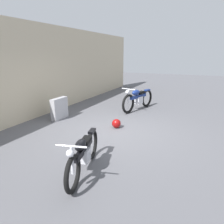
% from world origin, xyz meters
% --- Properties ---
extents(ground_plane, '(40.00, 40.00, 0.00)m').
position_xyz_m(ground_plane, '(0.00, 0.00, 0.00)').
color(ground_plane, '#56565B').
extents(building_wall, '(18.00, 0.30, 3.42)m').
position_xyz_m(building_wall, '(0.00, 3.35, 1.71)').
color(building_wall, beige).
rests_on(building_wall, ground_plane).
extents(stone_marker, '(0.77, 0.20, 0.78)m').
position_xyz_m(stone_marker, '(0.40, 2.32, 0.39)').
color(stone_marker, '#9E9EA3').
rests_on(stone_marker, ground_plane).
extents(helmet, '(0.29, 0.29, 0.29)m').
position_xyz_m(helmet, '(0.35, 0.03, 0.15)').
color(helmet, maroon).
rests_on(helmet, ground_plane).
extents(motorcycle_blue, '(2.19, 0.83, 1.00)m').
position_xyz_m(motorcycle_blue, '(2.82, 0.10, 0.48)').
color(motorcycle_blue, black).
rests_on(motorcycle_blue, ground_plane).
extents(motorcycle_black, '(1.90, 0.69, 0.87)m').
position_xyz_m(motorcycle_black, '(-2.38, -0.43, 0.42)').
color(motorcycle_black, black).
rests_on(motorcycle_black, ground_plane).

